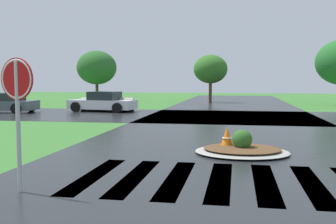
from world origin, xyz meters
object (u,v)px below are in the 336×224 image
Objects in this scene: median_island at (242,149)px; car_white_sedan at (103,102)px; car_silver_hatch at (4,103)px; drainage_pipe_stack at (108,104)px; stop_sign at (17,93)px; traffic_cone at (227,139)px.

car_white_sedan reaches higher than median_island.
car_silver_hatch reaches higher than drainage_pipe_stack.
car_white_sedan is at bearing 119.59° from stop_sign.
traffic_cone reaches higher than median_island.
drainage_pipe_stack is at bearing -161.37° from car_silver_hatch.
median_island is at bearing 130.25° from car_white_sedan.
car_silver_hatch is (-14.71, 11.81, 0.45)m from median_island.
drainage_pipe_stack is (-8.61, 14.03, 0.31)m from median_island.
car_silver_hatch is at bearing 141.24° from median_island.
stop_sign is at bearing -76.28° from drainage_pipe_stack.
car_white_sedan is at bearing -111.33° from drainage_pipe_stack.
car_white_sedan is (-4.71, 18.16, -1.24)m from stop_sign.
traffic_cone is (8.18, -13.75, -0.09)m from drainage_pipe_stack.
car_white_sedan is at bearing 122.10° from traffic_cone.
stop_sign reaches higher than car_silver_hatch.
car_white_sedan is at bearing -164.61° from car_silver_hatch.
stop_sign reaches higher than car_white_sedan.
car_silver_hatch is at bearing 141.09° from traffic_cone.
car_white_sedan is 1.25× the size of drainage_pipe_stack.
drainage_pipe_stack is (0.17, 0.43, -0.15)m from car_white_sedan.
median_island is 18.87m from car_silver_hatch.
traffic_cone is (14.28, -11.53, -0.23)m from car_silver_hatch.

